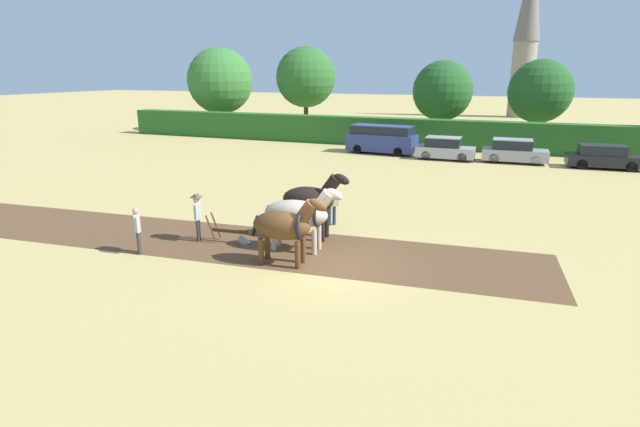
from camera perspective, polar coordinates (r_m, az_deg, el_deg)
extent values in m
plane|color=tan|center=(16.05, 0.70, -6.06)|extent=(240.00, 240.00, 0.00)
cube|color=brown|center=(19.02, -13.31, -2.92)|extent=(24.90, 6.03, 0.01)
cube|color=#286023|center=(41.45, 14.11, 8.75)|extent=(59.70, 1.53, 2.31)
cylinder|color=#4C3823|center=(54.28, -11.15, 11.01)|extent=(0.44, 0.44, 3.21)
sphere|color=#387533|center=(54.11, -11.35, 14.64)|extent=(6.69, 6.69, 6.69)
cylinder|color=#423323|center=(49.74, -1.60, 11.26)|extent=(0.44, 0.44, 3.89)
sphere|color=#2D6628|center=(49.57, -1.64, 15.30)|extent=(5.70, 5.70, 5.70)
cylinder|color=#4C3823|center=(46.93, 13.60, 9.94)|extent=(0.44, 0.44, 2.89)
sphere|color=#235623|center=(46.74, 13.83, 13.46)|extent=(5.25, 5.25, 5.25)
cylinder|color=#423323|center=(46.32, 23.47, 9.07)|extent=(0.44, 0.44, 3.00)
sphere|color=#235623|center=(46.13, 23.87, 12.66)|extent=(5.16, 5.16, 5.16)
cylinder|color=gray|center=(74.02, 22.08, 13.97)|extent=(3.04, 3.04, 9.78)
ellipsoid|color=#513319|center=(15.90, -4.41, -1.36)|extent=(1.99, 1.12, 0.92)
cylinder|color=#513319|center=(16.21, -1.95, -4.17)|extent=(0.18, 0.18, 0.89)
cylinder|color=#513319|center=(15.74, -2.56, -4.80)|extent=(0.18, 0.18, 0.89)
cylinder|color=#513319|center=(16.63, -6.03, -3.72)|extent=(0.18, 0.18, 0.89)
cylinder|color=#513319|center=(16.17, -6.75, -4.33)|extent=(0.18, 0.18, 0.89)
cylinder|color=#513319|center=(15.50, -1.63, 0.08)|extent=(0.83, 0.50, 0.88)
ellipsoid|color=#513319|center=(15.31, -0.23, 0.98)|extent=(0.70, 0.31, 0.54)
cube|color=black|center=(15.39, -1.02, 0.73)|extent=(0.41, 0.11, 0.54)
cylinder|color=black|center=(16.27, -7.40, -1.41)|extent=(0.31, 0.14, 0.71)
torus|color=black|center=(15.66, -2.12, -1.32)|extent=(0.19, 0.94, 0.93)
ellipsoid|color=#B2A38E|center=(17.13, -2.78, -0.02)|extent=(2.35, 1.19, 0.96)
cylinder|color=#B2A38E|center=(17.42, -0.14, -2.72)|extent=(0.18, 0.18, 0.88)
cylinder|color=#B2A38E|center=(16.92, -0.68, -3.29)|extent=(0.18, 0.18, 0.88)
cylinder|color=#B2A38E|center=(17.88, -4.68, -2.28)|extent=(0.18, 0.18, 0.88)
cylinder|color=#B2A38E|center=(17.39, -5.34, -2.82)|extent=(0.18, 0.18, 0.88)
cylinder|color=#B2A38E|center=(16.71, 0.33, 1.35)|extent=(0.85, 0.52, 0.90)
ellipsoid|color=#B2A38E|center=(16.53, 1.67, 2.21)|extent=(0.70, 0.31, 0.54)
cube|color=gray|center=(16.61, 0.93, 1.98)|extent=(0.41, 0.11, 0.55)
cylinder|color=gray|center=(17.53, -6.11, -0.06)|extent=(0.31, 0.14, 0.71)
torus|color=black|center=(16.87, -0.23, 0.01)|extent=(0.19, 0.97, 0.97)
ellipsoid|color=black|center=(18.34, -1.37, 1.59)|extent=(2.02, 1.17, 0.96)
cylinder|color=black|center=(18.67, 0.76, -1.16)|extent=(0.18, 0.18, 1.04)
cylinder|color=black|center=(18.16, 0.28, -1.66)|extent=(0.18, 0.18, 1.04)
cylinder|color=black|center=(19.04, -2.90, -0.84)|extent=(0.18, 0.18, 1.04)
cylinder|color=black|center=(18.54, -3.47, -1.32)|extent=(0.18, 0.18, 1.04)
cylinder|color=black|center=(17.98, 1.13, 3.04)|extent=(0.90, 0.52, 0.96)
ellipsoid|color=black|center=(17.80, 2.51, 3.94)|extent=(0.70, 0.31, 0.54)
cube|color=gray|center=(17.89, 1.74, 3.64)|extent=(0.45, 0.12, 0.60)
cylinder|color=gray|center=(18.66, -4.06, 1.49)|extent=(0.31, 0.14, 0.71)
torus|color=black|center=(18.13, 0.68, 1.67)|extent=(0.19, 0.98, 0.97)
cube|color=#4C331E|center=(18.36, -10.33, -1.96)|extent=(1.42, 0.22, 0.12)
cube|color=#939399|center=(18.23, -8.68, -3.18)|extent=(0.50, 0.24, 0.39)
cylinder|color=#4C331E|center=(18.78, -11.80, -1.31)|extent=(0.40, 0.09, 0.96)
cylinder|color=#4C331E|center=(18.45, -12.39, -1.66)|extent=(0.40, 0.09, 0.96)
cylinder|color=#38332D|center=(18.94, -13.69, -1.67)|extent=(0.14, 0.14, 0.85)
cylinder|color=#38332D|center=(18.73, -13.75, -1.88)|extent=(0.14, 0.14, 0.85)
cube|color=silver|center=(18.63, -13.86, 0.36)|extent=(0.42, 0.53, 0.61)
sphere|color=tan|center=(18.53, -13.95, 1.63)|extent=(0.23, 0.23, 0.23)
cylinder|color=silver|center=(18.92, -13.78, 0.53)|extent=(0.09, 0.09, 0.57)
cylinder|color=silver|center=(18.36, -13.94, 0.05)|extent=(0.09, 0.09, 0.57)
cylinder|color=#665B4C|center=(18.51, -13.97, 1.83)|extent=(0.44, 0.44, 0.02)
cylinder|color=#665B4C|center=(18.50, -13.98, 1.98)|extent=(0.22, 0.22, 0.10)
cylinder|color=#28334C|center=(20.22, 1.64, -0.19)|extent=(0.14, 0.14, 0.79)
cylinder|color=#28334C|center=(20.14, 1.10, -0.26)|extent=(0.14, 0.14, 0.79)
cube|color=tan|center=(20.00, 1.38, 1.63)|extent=(0.47, 0.46, 0.56)
sphere|color=tan|center=(19.91, 1.39, 2.72)|extent=(0.21, 0.21, 0.21)
cylinder|color=tan|center=(20.12, 2.10, 1.64)|extent=(0.09, 0.09, 0.53)
cylinder|color=tan|center=(19.90, 0.66, 1.49)|extent=(0.09, 0.09, 0.53)
cylinder|color=#38332D|center=(18.22, -20.00, -2.97)|extent=(0.14, 0.14, 0.82)
cylinder|color=#38332D|center=(18.01, -19.96, -3.17)|extent=(0.14, 0.14, 0.82)
cube|color=#B7B7BC|center=(17.91, -20.19, -0.94)|extent=(0.48, 0.48, 0.58)
sphere|color=tan|center=(17.80, -20.32, 0.31)|extent=(0.22, 0.22, 0.22)
cylinder|color=#B7B7BC|center=(18.19, -20.23, -0.77)|extent=(0.09, 0.09, 0.55)
cylinder|color=#B7B7BC|center=(17.64, -20.14, -1.27)|extent=(0.09, 0.09, 0.55)
cube|color=navy|center=(38.32, 7.06, 8.06)|extent=(5.31, 2.39, 1.27)
cube|color=black|center=(38.21, 7.11, 9.44)|extent=(4.67, 2.14, 0.59)
cube|color=navy|center=(38.17, 7.13, 9.93)|extent=(4.67, 2.14, 0.06)
cylinder|color=black|center=(38.68, 9.71, 7.30)|extent=(0.70, 0.29, 0.68)
cylinder|color=black|center=(37.09, 8.92, 6.97)|extent=(0.70, 0.29, 0.68)
cylinder|color=black|center=(39.72, 5.28, 7.68)|extent=(0.70, 0.29, 0.68)
cylinder|color=black|center=(38.19, 4.33, 7.37)|extent=(0.70, 0.29, 0.68)
cube|color=#A8A8B2|center=(36.46, 14.15, 6.84)|extent=(3.95, 1.75, 0.73)
cube|color=black|center=(36.39, 13.92, 7.92)|extent=(2.37, 1.57, 0.62)
cube|color=#A8A8B2|center=(36.35, 13.95, 8.45)|extent=(2.37, 1.57, 0.06)
cylinder|color=black|center=(37.10, 16.17, 6.50)|extent=(0.64, 0.22, 0.64)
cylinder|color=black|center=(35.62, 15.91, 6.15)|extent=(0.64, 0.22, 0.64)
cylinder|color=black|center=(37.41, 12.43, 6.83)|extent=(0.64, 0.22, 0.64)
cylinder|color=black|center=(35.94, 12.02, 6.49)|extent=(0.64, 0.22, 0.64)
cube|color=#9E9EA8|center=(36.57, 21.35, 6.28)|extent=(4.26, 1.86, 0.74)
cube|color=black|center=(36.47, 21.13, 7.37)|extent=(2.57, 1.64, 0.62)
cube|color=#9E9EA8|center=(36.42, 21.18, 7.90)|extent=(2.57, 1.64, 0.06)
cylinder|color=black|center=(37.41, 23.31, 5.93)|extent=(0.67, 0.24, 0.66)
cylinder|color=black|center=(35.91, 23.42, 5.54)|extent=(0.67, 0.24, 0.66)
cylinder|color=black|center=(37.34, 19.30, 6.31)|extent=(0.67, 0.24, 0.66)
cylinder|color=black|center=(35.83, 19.24, 5.94)|extent=(0.67, 0.24, 0.66)
cube|color=black|center=(36.86, 29.73, 5.30)|extent=(4.52, 1.98, 0.69)
cube|color=black|center=(36.73, 29.52, 6.30)|extent=(2.74, 1.72, 0.57)
cube|color=black|center=(36.69, 29.59, 6.79)|extent=(2.74, 1.72, 0.06)
cylinder|color=black|center=(37.93, 31.52, 4.99)|extent=(0.67, 0.25, 0.66)
cylinder|color=black|center=(36.43, 32.02, 4.55)|extent=(0.67, 0.25, 0.66)
cylinder|color=black|center=(37.41, 27.41, 5.43)|extent=(0.67, 0.25, 0.66)
cylinder|color=black|center=(35.89, 27.75, 5.01)|extent=(0.67, 0.25, 0.66)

